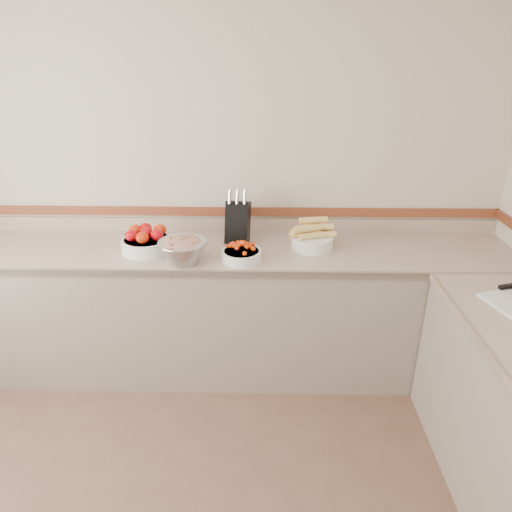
{
  "coord_description": "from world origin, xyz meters",
  "views": [
    {
      "loc": [
        0.4,
        -1.01,
        2.06
      ],
      "look_at": [
        0.35,
        1.35,
        1.0
      ],
      "focal_mm": 32.0,
      "sensor_mm": 36.0,
      "label": 1
    }
  ],
  "objects_px": {
    "corn_bowl": "(312,238)",
    "tomato_bowl": "(146,241)",
    "rhubarb_bowl": "(183,249)",
    "knife_block": "(238,221)",
    "cherry_tomato_bowl": "(242,253)"
  },
  "relations": [
    {
      "from": "rhubarb_bowl",
      "to": "knife_block",
      "type": "bearing_deg",
      "value": 46.86
    },
    {
      "from": "corn_bowl",
      "to": "knife_block",
      "type": "bearing_deg",
      "value": 169.43
    },
    {
      "from": "cherry_tomato_bowl",
      "to": "rhubarb_bowl",
      "type": "distance_m",
      "value": 0.35
    },
    {
      "from": "tomato_bowl",
      "to": "cherry_tomato_bowl",
      "type": "relative_size",
      "value": 1.28
    },
    {
      "from": "rhubarb_bowl",
      "to": "corn_bowl",
      "type": "bearing_deg",
      "value": 16.92
    },
    {
      "from": "corn_bowl",
      "to": "rhubarb_bowl",
      "type": "distance_m",
      "value": 0.83
    },
    {
      "from": "tomato_bowl",
      "to": "corn_bowl",
      "type": "height_order",
      "value": "corn_bowl"
    },
    {
      "from": "corn_bowl",
      "to": "rhubarb_bowl",
      "type": "bearing_deg",
      "value": -163.08
    },
    {
      "from": "corn_bowl",
      "to": "tomato_bowl",
      "type": "bearing_deg",
      "value": -176.52
    },
    {
      "from": "knife_block",
      "to": "cherry_tomato_bowl",
      "type": "bearing_deg",
      "value": -82.62
    },
    {
      "from": "cherry_tomato_bowl",
      "to": "corn_bowl",
      "type": "height_order",
      "value": "corn_bowl"
    },
    {
      "from": "tomato_bowl",
      "to": "rhubarb_bowl",
      "type": "height_order",
      "value": "rhubarb_bowl"
    },
    {
      "from": "knife_block",
      "to": "corn_bowl",
      "type": "height_order",
      "value": "knife_block"
    },
    {
      "from": "corn_bowl",
      "to": "rhubarb_bowl",
      "type": "xyz_separation_m",
      "value": [
        -0.79,
        -0.24,
        0.02
      ]
    },
    {
      "from": "cherry_tomato_bowl",
      "to": "corn_bowl",
      "type": "relative_size",
      "value": 0.81
    }
  ]
}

